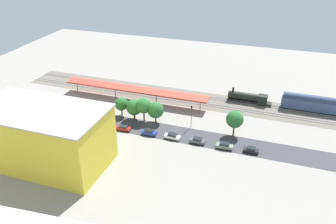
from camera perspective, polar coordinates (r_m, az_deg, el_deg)
name	(u,v)px	position (r m, az deg, el deg)	size (l,w,h in m)	color
ground_plane	(152,124)	(110.52, -2.65, -1.98)	(183.75, 183.75, 0.00)	gray
rail_bed	(173,96)	(128.80, 0.74, 2.62)	(114.84, 13.79, 0.01)	#665E54
street_asphalt	(148,129)	(108.13, -3.20, -2.72)	(114.84, 9.00, 0.01)	#38383D
track_rails	(173,95)	(128.73, 0.74, 2.70)	(114.83, 9.45, 0.12)	#9E9EA8
platform_canopy_near	(135,89)	(124.46, -5.36, 3.69)	(52.84, 5.89, 4.45)	#C63D2D
locomotive	(250,98)	(126.12, 13.13, 2.16)	(15.12, 2.96, 5.02)	black
passenger_coach	(311,103)	(126.04, 22.22, 1.36)	(19.16, 3.36, 5.83)	black
parked_car_0	(251,150)	(99.45, 13.32, -6.04)	(4.18, 1.86, 1.64)	black
parked_car_1	(224,146)	(99.66, 9.15, -5.45)	(4.71, 1.97, 1.83)	black
parked_car_2	(197,141)	(101.08, 4.80, -4.68)	(4.45, 1.99, 1.67)	black
parked_car_3	(172,137)	(102.68, 0.72, -4.00)	(4.78, 2.04, 1.73)	black
parked_car_4	(149,133)	(104.65, -3.09, -3.34)	(4.53, 1.85, 1.79)	black
parked_car_5	(123,128)	(107.72, -7.25, -2.62)	(4.58, 1.81, 1.56)	black
parked_car_6	(101,125)	(110.35, -10.78, -2.11)	(4.69, 1.89, 1.65)	black
parked_car_7	(80,122)	(113.65, -14.08, -1.51)	(4.17, 1.73, 1.79)	black
construction_building	(43,137)	(95.30, -19.56, -3.81)	(32.60, 17.49, 14.98)	yellow
construction_roof_slab	(38,110)	(91.71, -20.31, 0.29)	(33.20, 18.09, 0.40)	#ADA89E
box_truck_0	(71,129)	(108.27, -15.39, -2.72)	(8.31, 3.01, 3.44)	black
box_truck_1	(70,129)	(108.70, -15.55, -2.68)	(8.98, 3.24, 3.21)	black
street_tree_0	(156,110)	(109.42, -2.03, 0.31)	(5.17, 5.17, 6.96)	brown
street_tree_1	(144,106)	(109.94, -3.96, 1.02)	(4.91, 4.91, 7.90)	brown
street_tree_2	(134,107)	(111.76, -5.53, 0.78)	(5.13, 5.13, 6.88)	brown
street_tree_3	(121,104)	(114.50, -7.57, 1.29)	(4.35, 4.35, 6.37)	brown
street_tree_4	(235,119)	(103.85, 10.78, -1.19)	(5.12, 5.12, 7.96)	brown
traffic_light	(191,113)	(106.65, 3.82, -0.23)	(0.50, 0.36, 7.40)	#333333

